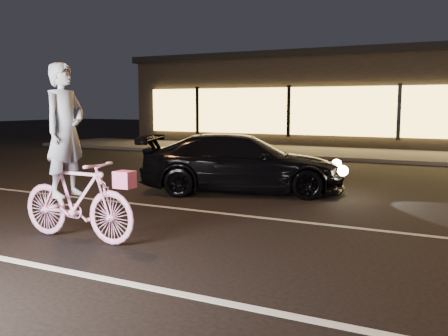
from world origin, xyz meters
The scene contains 7 objects.
ground centered at (0.00, 0.00, 0.00)m, with size 90.00×90.00×0.00m, color black.
lane_stripe_near centered at (0.00, -1.50, 0.00)m, with size 60.00×0.12×0.01m, color silver.
lane_stripe_far centered at (0.00, 2.00, 0.00)m, with size 60.00×0.10×0.01m, color gray.
sidewalk centered at (0.00, 13.00, 0.06)m, with size 30.00×4.00×0.12m, color #383533.
storefront centered at (0.00, 18.97, 2.15)m, with size 25.40×8.42×4.20m.
cyclist centered at (-2.22, -0.43, 0.87)m, with size 1.94×0.67×2.45m.
sedan centered at (-1.74, 4.09, 0.63)m, with size 4.66×3.15×1.25m.
Camera 1 is at (2.71, -5.57, 1.89)m, focal length 40.00 mm.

